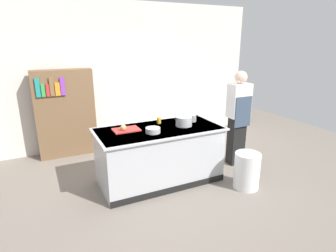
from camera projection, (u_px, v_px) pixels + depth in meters
ground_plane at (160, 180)px, 4.58m from camera, size 10.00×10.00×0.00m
back_wall at (119, 75)px, 5.93m from camera, size 6.40×0.12×3.00m
counter_island at (159, 154)px, 4.44m from camera, size 1.98×0.98×0.90m
cutting_board at (126, 130)px, 4.22m from camera, size 0.40×0.28×0.02m
onion at (123, 128)px, 4.14m from camera, size 0.09×0.09×0.09m
stock_pot at (184, 121)px, 4.43m from camera, size 0.33×0.26×0.15m
sauce_pan at (191, 118)px, 4.67m from camera, size 0.23×0.17×0.11m
mixing_bowl at (153, 130)px, 4.09m from camera, size 0.22×0.22×0.08m
juice_cup at (159, 120)px, 4.56m from camera, size 0.07×0.07×0.10m
trash_bin at (247, 171)px, 4.27m from camera, size 0.39×0.39×0.57m
person_chef at (238, 116)px, 4.95m from camera, size 0.38×0.25×1.72m
bookshelf at (66, 114)px, 5.37m from camera, size 1.10×0.31×1.70m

